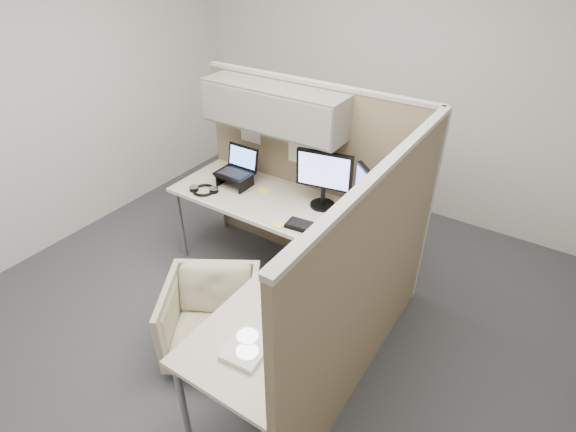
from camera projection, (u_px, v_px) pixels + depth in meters
The scene contains 18 objects.
ground at pixel (260, 316), 3.56m from camera, with size 4.50×4.50×0.00m, color #39393E.
partition_back at pixel (295, 146), 3.64m from camera, with size 2.00×0.36×1.63m.
partition_right at pixel (372, 286), 2.65m from camera, with size 0.07×2.03×1.63m.
desk at pixel (281, 244), 3.21m from camera, with size 2.00×1.98×0.73m.
office_chair at pixel (212, 316), 3.12m from camera, with size 0.63×0.59×0.65m, color beige.
monitor_left at pixel (324, 175), 3.41m from camera, with size 0.44×0.20×0.47m.
monitor_right at pixel (369, 199), 3.12m from camera, with size 0.35×0.32×0.47m.
laptop_station at pixel (236, 172), 3.79m from camera, with size 0.30×0.26×0.32m.
keyboard at pixel (313, 229), 3.27m from camera, with size 0.42×0.14×0.02m, color black.
mouse at pixel (340, 238), 3.17m from camera, with size 0.10×0.06×0.04m, color black.
travel_mug at pixel (352, 210), 3.36m from camera, with size 0.07×0.07×0.16m.
soda_can_green at pixel (368, 251), 2.97m from camera, with size 0.07×0.07×0.12m, color #1E3FA5.
soda_can_silver at pixel (364, 227), 3.21m from camera, with size 0.07×0.07×0.12m, color silver.
sticky_note_c at pixel (264, 191), 3.76m from camera, with size 0.08×0.08×0.01m, color #F3F440.
sticky_note_b at pixel (279, 225), 3.33m from camera, with size 0.08×0.08×0.01m, color #F3F440.
headphones at pixel (204, 190), 3.75m from camera, with size 0.26×0.26×0.04m.
paper_stack at pixel (248, 347), 2.35m from camera, with size 0.23×0.28×0.03m.
desk_clock at pixel (318, 286), 2.70m from camera, with size 0.09×0.10×0.10m.
Camera 1 is at (1.58, -2.00, 2.61)m, focal length 28.00 mm.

